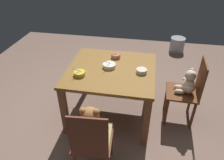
# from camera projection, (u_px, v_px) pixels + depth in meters

# --- Properties ---
(ground_plane) EXTENTS (5.20, 5.20, 0.04)m
(ground_plane) POSITION_uv_depth(u_px,v_px,m) (111.00, 113.00, 2.97)
(ground_plane) COLOR #7E6254
(dining_table) EXTENTS (1.05, 0.99, 0.71)m
(dining_table) POSITION_uv_depth(u_px,v_px,m) (111.00, 76.00, 2.63)
(dining_table) COLOR brown
(dining_table) RESTS_ON ground_plane
(teddy_chair_near_right) EXTENTS (0.39, 0.39, 0.87)m
(teddy_chair_near_right) POSITION_uv_depth(u_px,v_px,m) (188.00, 87.00, 2.58)
(teddy_chair_near_right) COLOR brown
(teddy_chair_near_right) RESTS_ON ground_plane
(teddy_chair_near_front) EXTENTS (0.39, 0.43, 0.89)m
(teddy_chair_near_front) POSITION_uv_depth(u_px,v_px,m) (92.00, 133.00, 1.92)
(teddy_chair_near_front) COLOR brown
(teddy_chair_near_front) RESTS_ON ground_plane
(porridge_bowl_yellow_near_left) EXTENTS (0.13, 0.13, 0.11)m
(porridge_bowl_yellow_near_left) POSITION_uv_depth(u_px,v_px,m) (80.00, 73.00, 2.43)
(porridge_bowl_yellow_near_left) COLOR gold
(porridge_bowl_yellow_near_left) RESTS_ON dining_table
(porridge_bowl_cream_near_right) EXTENTS (0.12, 0.12, 0.05)m
(porridge_bowl_cream_near_right) POSITION_uv_depth(u_px,v_px,m) (142.00, 71.00, 2.48)
(porridge_bowl_cream_near_right) COLOR beige
(porridge_bowl_cream_near_right) RESTS_ON dining_table
(porridge_bowl_white_center) EXTENTS (0.16, 0.16, 0.12)m
(porridge_bowl_white_center) POSITION_uv_depth(u_px,v_px,m) (109.00, 65.00, 2.58)
(porridge_bowl_white_center) COLOR white
(porridge_bowl_white_center) RESTS_ON dining_table
(porridge_bowl_terracotta_far_center) EXTENTS (0.12, 0.12, 0.11)m
(porridge_bowl_terracotta_far_center) POSITION_uv_depth(u_px,v_px,m) (116.00, 56.00, 2.79)
(porridge_bowl_terracotta_far_center) COLOR #B26A4E
(porridge_bowl_terracotta_far_center) RESTS_ON dining_table
(metal_pail) EXTENTS (0.30, 0.30, 0.29)m
(metal_pail) POSITION_uv_depth(u_px,v_px,m) (177.00, 44.00, 4.48)
(metal_pail) COLOR #93969B
(metal_pail) RESTS_ON ground_plane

